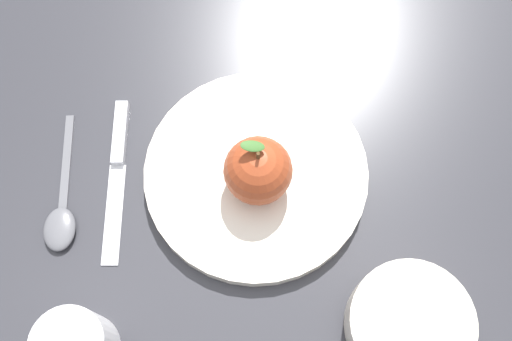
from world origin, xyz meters
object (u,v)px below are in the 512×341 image
(apple, at_px, (258,171))
(spoon, at_px, (61,215))
(knife, at_px, (118,165))
(side_bowl, at_px, (410,324))
(dinner_plate, at_px, (256,173))

(apple, xyz_separation_m, spoon, (0.09, 0.20, -0.05))
(apple, distance_m, knife, 0.17)
(knife, bearing_deg, side_bowl, -152.18)
(apple, bearing_deg, spoon, 66.33)
(apple, bearing_deg, side_bowl, -167.46)
(apple, xyz_separation_m, side_bowl, (-0.20, -0.05, -0.03))
(spoon, bearing_deg, side_bowl, -140.22)
(dinner_plate, xyz_separation_m, apple, (-0.01, 0.01, 0.04))
(side_bowl, xyz_separation_m, spoon, (0.29, 0.24, -0.02))
(dinner_plate, bearing_deg, apple, 156.58)
(side_bowl, distance_m, spoon, 0.38)
(side_bowl, height_order, knife, side_bowl)
(side_bowl, bearing_deg, dinner_plate, 10.52)
(dinner_plate, distance_m, side_bowl, 0.22)
(dinner_plate, height_order, side_bowl, side_bowl)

